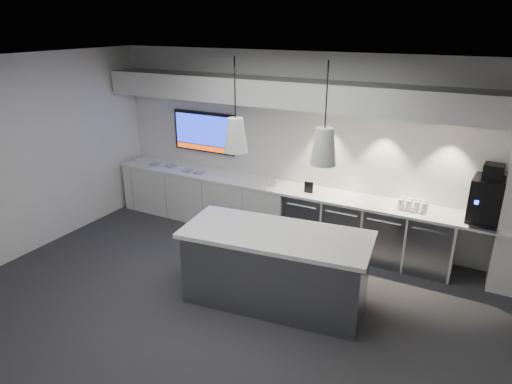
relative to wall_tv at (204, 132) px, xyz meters
The scene contains 26 objects.
floor 3.47m from the wall_tv, 52.18° to the right, with size 7.00×7.00×0.00m, color #2D2D2F.
ceiling 3.42m from the wall_tv, 52.18° to the right, with size 7.00×7.00×0.00m, color black.
wall_back 1.90m from the wall_tv, ahead, with size 7.00×7.00×0.00m, color silver.
wall_front 5.30m from the wall_tv, 68.99° to the right, with size 7.00×7.00×0.00m, color silver.
wall_left 2.92m from the wall_tv, 123.17° to the right, with size 7.00×7.00×0.00m, color silver.
back_counter 2.04m from the wall_tv, ahead, with size 6.80×0.65×0.04m, color white.
left_base_cabinets 1.17m from the wall_tv, 61.19° to the right, with size 3.30×0.63×0.86m, color silver.
fridge_unit_a 2.45m from the wall_tv, ahead, with size 0.60×0.61×0.85m, color gray.
fridge_unit_b 3.01m from the wall_tv, ahead, with size 0.60×0.61×0.85m, color gray.
fridge_unit_c 3.60m from the wall_tv, ahead, with size 0.60×0.61×0.85m, color gray.
fridge_unit_d 4.21m from the wall_tv, ahead, with size 0.60×0.61×0.85m, color gray.
backsplash 3.10m from the wall_tv, ahead, with size 4.60×0.03×1.30m, color silver.
soffit 2.09m from the wall_tv, ahead, with size 6.90×0.60×0.40m, color silver.
wall_tv is the anchor object (origin of this frame).
island 3.35m from the wall_tv, 40.43° to the right, with size 2.43×1.27×0.99m.
bin 2.64m from the wall_tv, 60.58° to the right, with size 0.33×0.33×0.46m, color gray.
coffee_machine 4.68m from the wall_tv, ahead, with size 0.47×0.64×0.80m.
sign_black 2.27m from the wall_tv, ahead, with size 0.14×0.02×0.18m, color black.
sign_white 1.68m from the wall_tv, 14.00° to the right, with size 0.18×0.02×0.14m, color white.
cup_cluster 3.80m from the wall_tv, ahead, with size 0.40×0.19×0.16m, color silver, non-canonical shape.
tray_a 1.17m from the wall_tv, 160.28° to the right, with size 0.16×0.16×0.03m, color gray.
tray_b 0.91m from the wall_tv, 154.63° to the right, with size 0.16×0.16×0.03m, color gray.
tray_c 0.75m from the wall_tv, 111.04° to the right, with size 0.16×0.16×0.03m, color gray.
tray_d 0.75m from the wall_tv, 74.55° to the right, with size 0.16×0.16×0.03m, color gray.
pendant_left 2.84m from the wall_tv, 47.88° to the right, with size 0.29×0.29×1.11m.
pendant_right 3.66m from the wall_tv, 34.72° to the right, with size 0.29×0.29×1.11m.
Camera 1 is at (2.66, -4.20, 3.43)m, focal length 32.00 mm.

